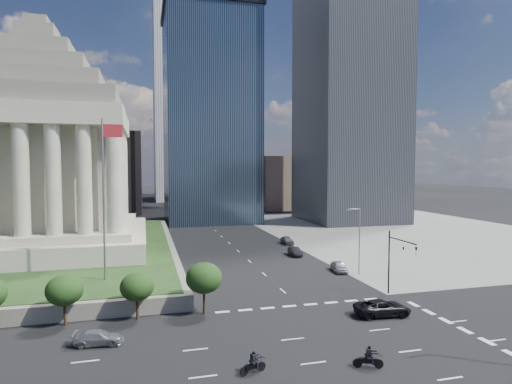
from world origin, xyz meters
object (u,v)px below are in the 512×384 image
object	(u,v)px
flagpole	(105,190)
traffic_signal_ne	(397,255)
street_lamp_north	(358,237)
motorcycle_trail	(253,362)
pickup_truck	(382,308)
parked_sedan_mid	(295,252)
parked_sedan_near	(339,267)
suv_grey	(98,338)
motorcycle_lead	(368,357)
parked_sedan_far	(287,240)
war_memorial	(40,135)

from	to	relation	value
flagpole	traffic_signal_ne	size ratio (longest dim) A/B	2.50
street_lamp_north	motorcycle_trail	world-z (taller)	street_lamp_north
pickup_truck	motorcycle_trail	distance (m)	18.94
parked_sedan_mid	parked_sedan_near	bearing A→B (deg)	-76.33
flagpole	suv_grey	distance (m)	20.11
pickup_truck	flagpole	bearing A→B (deg)	67.43
motorcycle_lead	street_lamp_north	bearing A→B (deg)	82.79
street_lamp_north	motorcycle_lead	distance (m)	30.44
parked_sedan_near	parked_sedan_mid	xyz separation A→B (m)	(-2.50, 12.77, -0.03)
street_lamp_north	traffic_signal_ne	bearing A→B (deg)	-94.19
traffic_signal_ne	motorcycle_trail	xyz separation A→B (m)	(-21.70, -14.13, -4.38)
suv_grey	parked_sedan_far	distance (m)	54.69
traffic_signal_ne	pickup_truck	world-z (taller)	traffic_signal_ne
street_lamp_north	motorcycle_trail	distance (m)	34.32
parked_sedan_near	suv_grey	bearing A→B (deg)	-139.75
parked_sedan_mid	motorcycle_trail	distance (m)	44.64
war_memorial	parked_sedan_far	xyz separation A→B (m)	(45.50, 4.02, -20.61)
suv_grey	motorcycle_trail	xyz separation A→B (m)	(12.09, -8.68, 0.23)
war_memorial	street_lamp_north	xyz separation A→B (m)	(47.33, -23.00, -15.74)
traffic_signal_ne	parked_sedan_far	size ratio (longest dim) A/B	1.72
flagpole	parked_sedan_mid	distance (m)	37.01
suv_grey	parked_sedan_near	xyz separation A→B (m)	(32.79, 19.31, 0.14)
street_lamp_north	motorcycle_trail	bearing A→B (deg)	-131.53
parked_sedan_far	motorcycle_trail	xyz separation A→B (m)	(-20.70, -52.45, 0.08)
parked_sedan_near	pickup_truck	bearing A→B (deg)	-92.25
motorcycle_lead	pickup_truck	bearing A→B (deg)	73.35
war_memorial	traffic_signal_ne	world-z (taller)	war_memorial
motorcycle_trail	flagpole	bearing A→B (deg)	99.30
parked_sedan_mid	motorcycle_trail	size ratio (longest dim) A/B	1.93
suv_grey	war_memorial	bearing A→B (deg)	24.35
traffic_signal_ne	parked_sedan_near	distance (m)	14.59
traffic_signal_ne	motorcycle_lead	distance (m)	20.52
traffic_signal_ne	suv_grey	distance (m)	34.53
war_memorial	pickup_truck	xyz separation A→B (m)	(41.47, -39.43, -20.56)
suv_grey	parked_sedan_mid	distance (m)	44.12
flagpole	street_lamp_north	bearing A→B (deg)	1.63
street_lamp_north	motorcycle_trail	xyz separation A→B (m)	(-22.53, -25.44, -4.79)
parked_sedan_far	motorcycle_trail	distance (m)	56.39
traffic_signal_ne	flagpole	bearing A→B (deg)	163.29
flagpole	motorcycle_trail	distance (m)	30.11
street_lamp_north	motorcycle_lead	size ratio (longest dim) A/B	4.12
street_lamp_north	pickup_truck	xyz separation A→B (m)	(-5.86, -16.43, -4.83)
pickup_truck	parked_sedan_far	xyz separation A→B (m)	(4.03, 43.45, -0.05)
traffic_signal_ne	motorcycle_trail	bearing A→B (deg)	-146.92
war_memorial	parked_sedan_near	world-z (taller)	war_memorial
pickup_truck	suv_grey	xyz separation A→B (m)	(-28.75, -0.33, -0.20)
war_memorial	parked_sedan_near	bearing A→B (deg)	-24.20
parked_sedan_near	motorcycle_trail	world-z (taller)	motorcycle_trail
traffic_signal_ne	parked_sedan_near	world-z (taller)	traffic_signal_ne
parked_sedan_mid	war_memorial	bearing A→B (deg)	172.46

